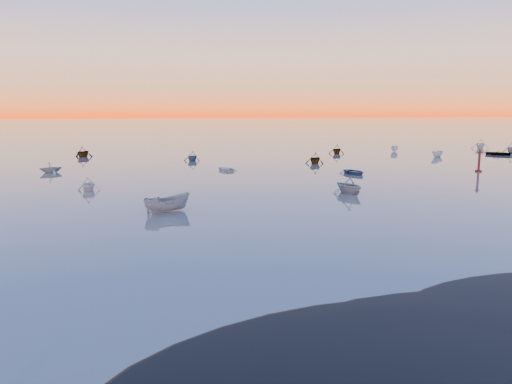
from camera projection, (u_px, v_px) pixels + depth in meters
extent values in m
plane|color=#6A5F58|center=(205.00, 145.00, 116.42)|extent=(600.00, 600.00, 0.00)
imported|color=gray|center=(167.00, 212.00, 41.43)|extent=(3.13, 4.46, 1.42)
imported|color=gray|center=(348.00, 193.00, 50.41)|extent=(4.25, 2.93, 1.36)
cylinder|color=#490F10|center=(478.00, 171.00, 67.46)|extent=(0.87, 0.87, 0.29)
cylinder|color=#490F10|center=(479.00, 162.00, 67.26)|extent=(0.31, 0.31, 2.52)
cone|color=#490F10|center=(480.00, 151.00, 67.01)|extent=(0.58, 0.58, 0.49)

